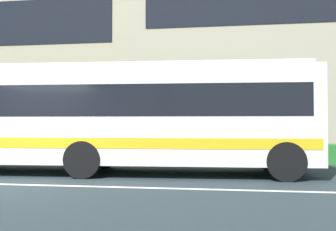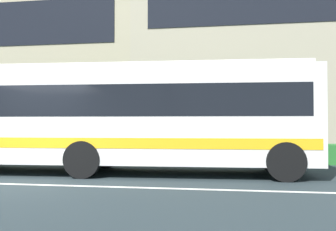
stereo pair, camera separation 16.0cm
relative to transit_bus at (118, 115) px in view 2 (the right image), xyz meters
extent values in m
plane|color=#293438|center=(-1.74, -2.35, -1.72)|extent=(160.00, 160.00, 0.00)
cube|color=silver|center=(-1.74, -2.35, -1.72)|extent=(60.00, 0.16, 0.01)
cube|color=#296F2C|center=(1.61, 3.67, -1.37)|extent=(16.63, 1.10, 0.70)
cube|color=tan|center=(-11.82, 12.35, 4.06)|extent=(20.59, 10.42, 11.57)
cube|color=tan|center=(9.63, 12.35, 4.69)|extent=(22.31, 10.42, 12.84)
cube|color=silver|center=(0.00, 0.00, -0.05)|extent=(11.29, 2.99, 2.66)
cube|color=black|center=(0.00, 0.00, 0.35)|extent=(10.62, 2.98, 0.85)
cube|color=gold|center=(0.00, 0.00, -0.78)|extent=(11.07, 3.00, 0.28)
cube|color=silver|center=(0.00, 0.00, 1.34)|extent=(10.83, 2.57, 0.12)
cube|color=black|center=(5.60, 0.26, 0.35)|extent=(0.13, 2.07, 0.94)
cylinder|color=black|center=(4.54, 1.35, -1.22)|extent=(1.01, 0.33, 1.00)
cylinder|color=black|center=(4.64, -0.92, -1.22)|extent=(1.01, 0.33, 1.00)
cylinder|color=black|center=(-0.74, 1.10, -1.22)|extent=(1.01, 0.33, 1.00)
cylinder|color=black|center=(-0.63, -1.16, -1.22)|extent=(1.01, 0.33, 1.00)
camera|label=1|loc=(3.01, -10.58, -0.28)|focal=39.40mm
camera|label=2|loc=(3.17, -10.55, -0.28)|focal=39.40mm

